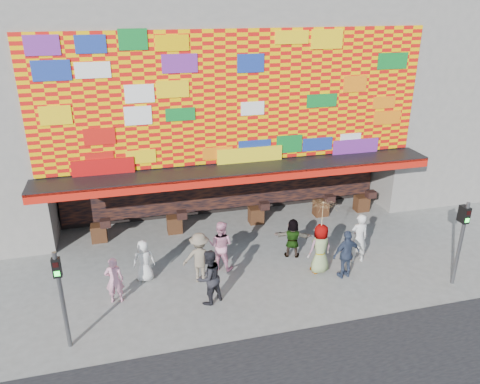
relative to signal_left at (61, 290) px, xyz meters
The scene contains 15 objects.
ground 6.64m from the signal_left, 13.61° to the left, with size 90.00×90.00×0.00m, color slate.
shop_building 11.98m from the signal_left, 57.35° to the left, with size 15.20×9.40×10.00m.
neighbor_right 21.82m from the signal_left, 26.33° to the left, with size 11.00×8.00×12.00m, color gray.
signal_left is the anchor object (origin of this frame).
signal_right 12.40m from the signal_left, ahead, with size 0.22×0.20×3.00m.
ped_a 3.81m from the signal_left, 51.26° to the left, with size 0.73×0.48×1.50m, color silver.
ped_b 2.46m from the signal_left, 54.37° to the left, with size 0.58×0.38×1.59m, color pink.
ped_c 4.40m from the signal_left, 13.83° to the left, with size 0.90×0.70×1.84m, color black.
ped_d 4.82m from the signal_left, 29.51° to the left, with size 1.16×0.67×1.79m, color #786A57.
ped_e 9.16m from the signal_left, ahead, with size 1.04×0.43×1.77m, color #2F3A53.
ped_f 8.38m from the signal_left, 21.70° to the left, with size 1.40×0.45×1.51m, color gray.
ped_g 8.53m from the signal_left, 12.50° to the left, with size 0.89×0.58×1.83m, color gray.
ped_h 10.16m from the signal_left, 12.08° to the left, with size 0.70×0.46×1.91m, color silver.
ped_i 5.84m from the signal_left, 30.52° to the left, with size 0.89×0.69×1.83m, color pink.
parasol 8.49m from the signal_left, 12.50° to the left, with size 1.15×1.17×1.97m.
Camera 1 is at (-4.21, -12.76, 9.04)m, focal length 35.00 mm.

